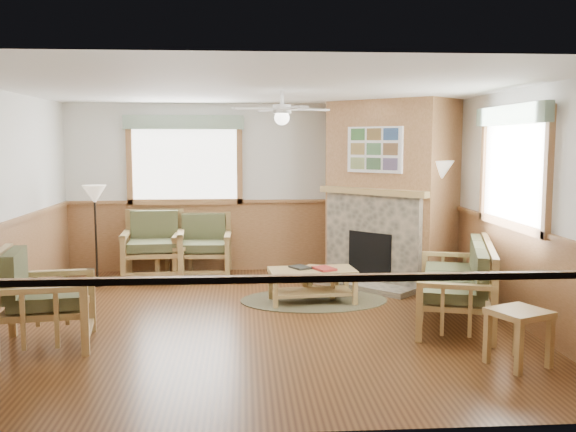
{
  "coord_description": "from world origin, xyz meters",
  "views": [
    {
      "loc": [
        -0.16,
        -7.41,
        2.1
      ],
      "look_at": [
        0.4,
        0.7,
        1.15
      ],
      "focal_mm": 40.0,
      "sensor_mm": 36.0,
      "label": 1
    }
  ],
  "objects": [
    {
      "name": "braided_rug",
      "position": [
        0.76,
        0.86,
        0.01
      ],
      "size": [
        2.48,
        2.48,
        0.01
      ],
      "primitive_type": "cylinder",
      "rotation": [
        0.0,
        0.0,
        -0.34
      ],
      "color": "#4C472E",
      "rests_on": "floor"
    },
    {
      "name": "wainscot",
      "position": [
        0.0,
        0.0,
        0.55
      ],
      "size": [
        6.0,
        6.0,
        1.1
      ],
      "primitive_type": null,
      "color": "#94653C",
      "rests_on": "floor"
    },
    {
      "name": "footstool",
      "position": [
        0.88,
        1.1,
        0.2
      ],
      "size": [
        0.56,
        0.56,
        0.39
      ],
      "primitive_type": null,
      "rotation": [
        0.0,
        0.0,
        -0.3
      ],
      "color": "#A6854D",
      "rests_on": "floor"
    },
    {
      "name": "armchair_left",
      "position": [
        -2.2,
        -0.83,
        0.51
      ],
      "size": [
        1.03,
        1.03,
        1.01
      ],
      "primitive_type": null,
      "rotation": [
        0.0,
        0.0,
        1.72
      ],
      "color": "#A6854D",
      "rests_on": "floor"
    },
    {
      "name": "ceiling",
      "position": [
        0.0,
        0.0,
        2.7
      ],
      "size": [
        6.0,
        6.0,
        0.01
      ],
      "primitive_type": "cube",
      "color": "white",
      "rests_on": "floor"
    },
    {
      "name": "ceiling_fan",
      "position": [
        0.3,
        0.3,
        2.66
      ],
      "size": [
        1.59,
        1.59,
        0.36
      ],
      "primitive_type": null,
      "rotation": [
        0.0,
        0.0,
        0.35
      ],
      "color": "white",
      "rests_on": "ceiling"
    },
    {
      "name": "book_dark",
      "position": [
        0.57,
        0.82,
        0.47
      ],
      "size": [
        0.31,
        0.33,
        0.03
      ],
      "primitive_type": "cube",
      "rotation": [
        0.0,
        0.0,
        0.54
      ],
      "color": "black",
      "rests_on": "coffee_table"
    },
    {
      "name": "wall_front",
      "position": [
        0.0,
        -3.0,
        1.35
      ],
      "size": [
        6.0,
        0.02,
        2.7
      ],
      "primitive_type": "cube",
      "color": "silver",
      "rests_on": "floor"
    },
    {
      "name": "wall_right",
      "position": [
        3.0,
        0.0,
        1.35
      ],
      "size": [
        0.02,
        6.0,
        2.7
      ],
      "primitive_type": "cube",
      "color": "silver",
      "rests_on": "floor"
    },
    {
      "name": "end_table_sofa",
      "position": [
        2.4,
        -1.74,
        0.27
      ],
      "size": [
        0.62,
        0.62,
        0.54
      ],
      "primitive_type": null,
      "rotation": [
        0.0,
        0.0,
        0.42
      ],
      "color": "#A6854D",
      "rests_on": "floor"
    },
    {
      "name": "window_right",
      "position": [
        2.96,
        -0.2,
        2.53
      ],
      "size": [
        0.16,
        1.9,
        1.5
      ],
      "primitive_type": null,
      "color": "white",
      "rests_on": "wall_right"
    },
    {
      "name": "armchair_back_left",
      "position": [
        -1.56,
        2.49,
        0.51
      ],
      "size": [
        0.97,
        0.97,
        1.02
      ],
      "primitive_type": null,
      "rotation": [
        0.0,
        0.0,
        0.07
      ],
      "color": "#A6854D",
      "rests_on": "floor"
    },
    {
      "name": "wall_back",
      "position": [
        0.0,
        3.0,
        1.35
      ],
      "size": [
        6.0,
        0.02,
        2.7
      ],
      "primitive_type": "cube",
      "color": "silver",
      "rests_on": "floor"
    },
    {
      "name": "floor_lamp_right",
      "position": [
        2.55,
        1.36,
        0.92
      ],
      "size": [
        0.43,
        0.43,
        1.84
      ],
      "primitive_type": null,
      "rotation": [
        0.0,
        0.0,
        -0.02
      ],
      "color": "black",
      "rests_on": "floor"
    },
    {
      "name": "floor",
      "position": [
        0.0,
        0.0,
        -0.01
      ],
      "size": [
        6.0,
        6.0,
        0.01
      ],
      "primitive_type": "cube",
      "color": "#512F16",
      "rests_on": "ground"
    },
    {
      "name": "end_table_chairs",
      "position": [
        -1.23,
        2.35,
        0.26
      ],
      "size": [
        0.57,
        0.56,
        0.52
      ],
      "primitive_type": null,
      "rotation": [
        0.0,
        0.0,
        -0.29
      ],
      "color": "#A6854D",
      "rests_on": "floor"
    },
    {
      "name": "sofa",
      "position": [
        2.31,
        -0.17,
        0.46
      ],
      "size": [
        2.15,
        1.38,
        0.92
      ],
      "primitive_type": null,
      "rotation": [
        0.0,
        0.0,
        -1.88
      ],
      "color": "#A6854D",
      "rests_on": "floor"
    },
    {
      "name": "fireplace",
      "position": [
        2.05,
        2.05,
        1.35
      ],
      "size": [
        3.11,
        3.11,
        2.7
      ],
      "primitive_type": null,
      "rotation": [
        0.0,
        0.0,
        -0.79
      ],
      "color": "#94653C",
      "rests_on": "floor"
    },
    {
      "name": "coffee_table",
      "position": [
        0.72,
        0.75,
        0.22
      ],
      "size": [
        1.16,
        0.65,
        0.44
      ],
      "primitive_type": null,
      "rotation": [
        0.0,
        0.0,
        0.09
      ],
      "color": "#A6854D",
      "rests_on": "floor"
    },
    {
      "name": "floor_lamp_left",
      "position": [
        -2.31,
        1.96,
        0.74
      ],
      "size": [
        0.42,
        0.42,
        1.48
      ],
      "primitive_type": null,
      "rotation": [
        0.0,
        0.0,
        -0.3
      ],
      "color": "black",
      "rests_on": "floor"
    },
    {
      "name": "book_red",
      "position": [
        0.87,
        0.7,
        0.47
      ],
      "size": [
        0.32,
        0.36,
        0.03
      ],
      "primitive_type": "cube",
      "rotation": [
        0.0,
        0.0,
        0.43
      ],
      "color": "maroon",
      "rests_on": "coffee_table"
    },
    {
      "name": "armchair_back_right",
      "position": [
        -0.81,
        2.55,
        0.48
      ],
      "size": [
        0.86,
        0.86,
        0.96
      ],
      "primitive_type": null,
      "rotation": [
        0.0,
        0.0,
        -0.01
      ],
      "color": "#A6854D",
      "rests_on": "floor"
    },
    {
      "name": "window_back",
      "position": [
        -1.1,
        2.96,
        2.53
      ],
      "size": [
        1.9,
        0.16,
        1.5
      ],
      "primitive_type": null,
      "color": "white",
      "rests_on": "wall_back"
    }
  ]
}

